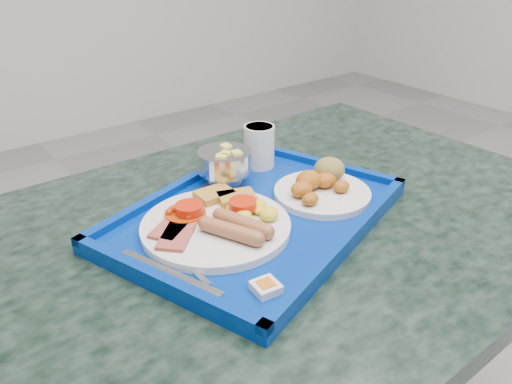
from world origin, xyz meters
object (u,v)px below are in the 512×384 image
table (270,304)px  main_plate (219,222)px  tray (256,215)px  fruit_bowl (225,162)px  juice_cup (259,145)px  bread_plate (322,186)px

table → main_plate: size_ratio=4.89×
main_plate → tray: bearing=3.4°
table → fruit_bowl: 0.29m
table → juice_cup: 0.32m
table → main_plate: bearing=174.6°
main_plate → bread_plate: bread_plate is taller
table → tray: (-0.02, 0.01, 0.20)m
main_plate → fruit_bowl: (0.10, 0.13, 0.03)m
tray → juice_cup: 0.20m
tray → fruit_bowl: size_ratio=5.67×
table → main_plate: main_plate is taller
fruit_bowl → juice_cup: 0.11m
main_plate → bread_plate: size_ratio=1.38×
bread_plate → juice_cup: size_ratio=2.03×
fruit_bowl → juice_cup: juice_cup is taller
main_plate → bread_plate: bearing=-4.8°
fruit_bowl → tray: bearing=-99.7°
table → juice_cup: juice_cup is taller
main_plate → juice_cup: juice_cup is taller
tray → bread_plate: bearing=-9.6°
tray → juice_cup: size_ratio=6.64×
bread_plate → juice_cup: (-0.01, 0.17, 0.03)m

